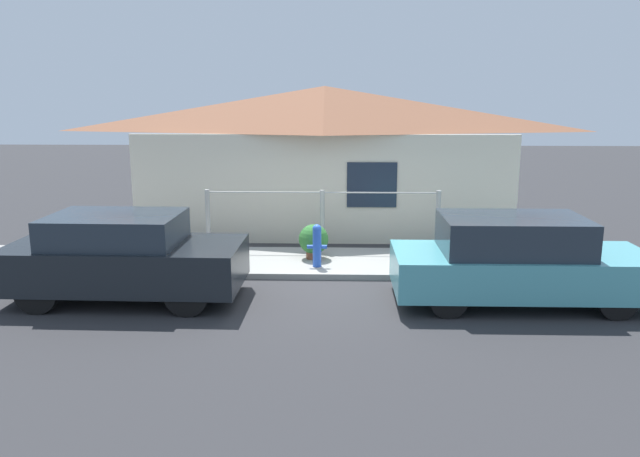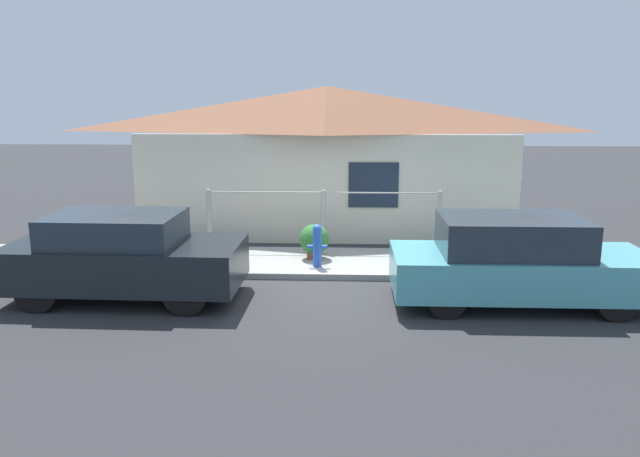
# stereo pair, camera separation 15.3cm
# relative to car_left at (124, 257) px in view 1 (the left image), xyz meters

# --- Properties ---
(ground_plane) EXTENTS (60.00, 60.00, 0.00)m
(ground_plane) POSITION_rel_car_left_xyz_m (3.15, 1.15, -0.72)
(ground_plane) COLOR #2D2D30
(sidewalk) EXTENTS (24.00, 2.02, 0.11)m
(sidewalk) POSITION_rel_car_left_xyz_m (3.15, 2.16, -0.67)
(sidewalk) COLOR gray
(sidewalk) RESTS_ON ground_plane
(house) EXTENTS (8.98, 2.23, 3.49)m
(house) POSITION_rel_car_left_xyz_m (3.16, 4.95, 2.06)
(house) COLOR beige
(house) RESTS_ON ground_plane
(fence) EXTENTS (4.90, 0.10, 1.26)m
(fence) POSITION_rel_car_left_xyz_m (3.15, 3.02, 0.08)
(fence) COLOR #999993
(fence) RESTS_ON sidewalk
(car_left) EXTENTS (3.79, 1.75, 1.42)m
(car_left) POSITION_rel_car_left_xyz_m (0.00, 0.00, 0.00)
(car_left) COLOR black
(car_left) RESTS_ON ground_plane
(car_right) EXTENTS (4.06, 1.65, 1.42)m
(car_right) POSITION_rel_car_left_xyz_m (6.37, -0.00, -0.02)
(car_right) COLOR teal
(car_right) RESTS_ON ground_plane
(fire_hydrant) EXTENTS (0.38, 0.17, 0.81)m
(fire_hydrant) POSITION_rel_car_left_xyz_m (3.09, 1.68, -0.18)
(fire_hydrant) COLOR blue
(fire_hydrant) RESTS_ON sidewalk
(potted_plant_near_hydrant) EXTENTS (0.59, 0.59, 0.69)m
(potted_plant_near_hydrant) POSITION_rel_car_left_xyz_m (3.00, 2.27, -0.24)
(potted_plant_near_hydrant) COLOR brown
(potted_plant_near_hydrant) RESTS_ON sidewalk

